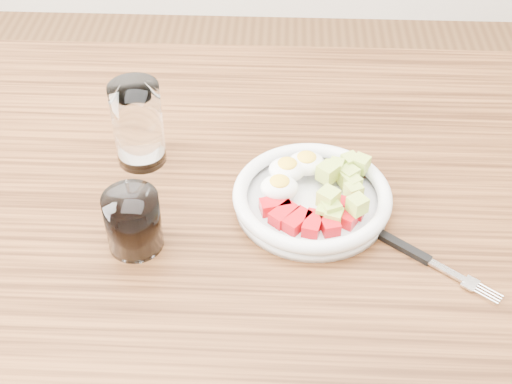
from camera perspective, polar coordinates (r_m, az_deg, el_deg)
dining_table at (r=1.06m, az=0.52°, el=-5.65°), size 1.50×0.90×0.77m
bowl at (r=0.99m, az=4.50°, el=-0.26°), size 0.22×0.22×0.05m
fork at (r=0.95m, az=12.71°, el=-4.87°), size 0.16×0.13×0.01m
water_glass at (r=1.05m, az=-9.44°, el=5.37°), size 0.07×0.07×0.13m
coffee_glass at (r=0.93m, az=-9.80°, el=-2.37°), size 0.07×0.07×0.08m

